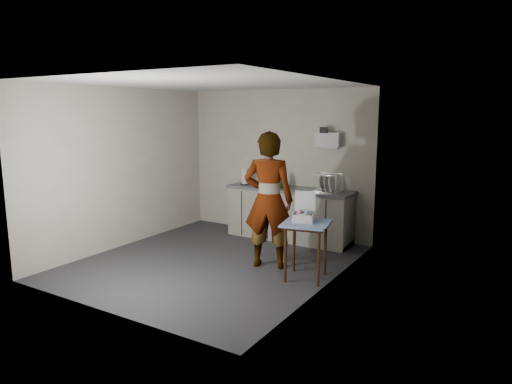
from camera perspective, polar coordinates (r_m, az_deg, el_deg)
The scene contains 15 objects.
ground at distance 6.91m, azimuth -5.41°, elevation -8.71°, with size 4.00×4.00×0.00m, color #2D2C32.
wall_back at distance 8.27m, azimuth 2.70°, elevation 3.69°, with size 3.60×0.02×2.60m, color beige.
wall_right at distance 5.72m, azimuth 8.91°, elevation 0.73°, with size 0.02×4.00×2.60m, color beige.
wall_left at distance 7.80m, azimuth -16.20°, elevation 2.92°, with size 0.02×4.00×2.60m, color beige.
ceiling at distance 6.55m, azimuth -5.80°, elevation 13.33°, with size 3.60×4.00×0.01m, color white.
kitchen_counter at distance 7.98m, azimuth 4.17°, elevation -2.93°, with size 2.24×0.62×0.91m.
wall_shelf at distance 7.74m, azimuth 9.02°, elevation 6.46°, with size 0.42×0.18×0.37m.
side_table at distance 6.08m, azimuth 6.29°, elevation -4.71°, with size 0.71×0.71×0.77m.
standing_man at distance 6.46m, azimuth 1.58°, elevation -1.03°, with size 0.71×0.47×1.95m, color #B2A593.
soap_bottle at distance 7.88m, azimuth 3.15°, elevation 1.57°, with size 0.11×0.11×0.29m, color black.
soda_can at distance 7.93m, azimuth 3.58°, elevation 1.04°, with size 0.07×0.07×0.13m, color red.
dark_bottle at distance 8.03m, azimuth 2.33°, elevation 1.59°, with size 0.07×0.07×0.25m, color black.
paper_towel at distance 8.23m, azimuth -1.40°, elevation 1.92°, with size 0.17×0.17×0.30m.
dish_rack at distance 7.60m, azimuth 8.92°, elevation 0.56°, with size 0.43×0.32×0.30m.
bakery_box at distance 6.10m, azimuth 5.96°, elevation -2.84°, with size 0.35×0.35×0.39m.
Camera 1 is at (3.93, -5.23, 2.22)m, focal length 32.00 mm.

